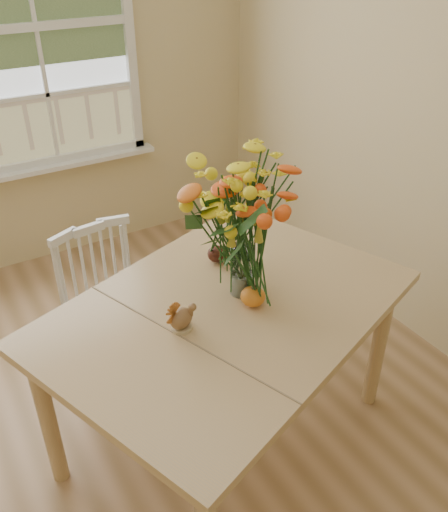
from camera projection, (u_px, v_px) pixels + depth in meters
dining_table at (226, 323)px, 2.22m from camera, size 1.71×1.47×0.77m
windsor_chair at (106, 302)px, 2.66m from camera, size 0.44×0.42×0.86m
flower_vase at (243, 223)px, 2.07m from camera, size 0.45×0.45×0.54m
pumpkin at (253, 297)px, 2.15m from camera, size 0.10×0.10×0.08m
turkey_figurine at (181, 318)px, 2.02m from camera, size 0.12×0.10×0.12m
dark_gourd at (217, 255)px, 2.42m from camera, size 0.13×0.11×0.08m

